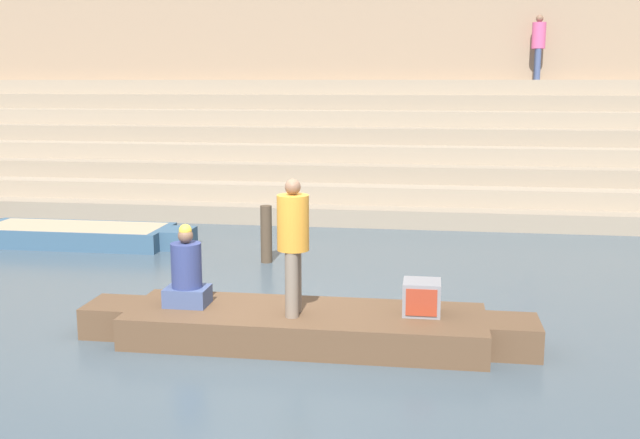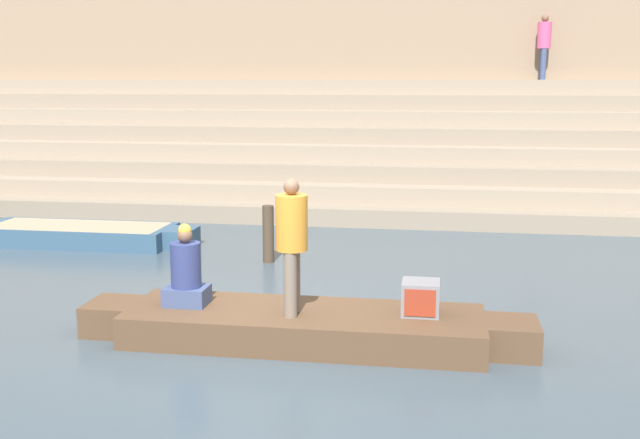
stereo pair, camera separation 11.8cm
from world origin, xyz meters
name	(u,v)px [view 1 (the left image)]	position (x,y,z in m)	size (l,w,h in m)	color
ground_plane	(264,338)	(0.00, 0.00, 0.00)	(120.00, 120.00, 0.00)	#3D4C56
ghat_steps	(354,160)	(0.00, 10.56, 1.11)	(36.00, 5.35, 3.14)	gray
back_wall	(364,44)	(0.00, 13.05, 4.14)	(34.20, 1.28, 8.34)	#937A60
rowboat_main	(305,325)	(0.53, -0.06, 0.21)	(5.49, 1.44, 0.39)	brown
person_standing	(293,238)	(0.41, -0.20, 1.31)	(0.37, 0.37, 1.62)	#756656
person_rowing	(187,274)	(-0.95, -0.02, 0.78)	(0.52, 0.41, 1.02)	#3D4C75
tv_set	(422,297)	(1.91, 0.05, 0.58)	(0.44, 0.44, 0.40)	slate
moored_boat_shore	(75,234)	(-4.78, 4.69, 0.19)	(4.68, 1.28, 0.36)	#33516B
mooring_post	(266,234)	(-0.81, 3.82, 0.50)	(0.20, 0.20, 1.00)	#473828
person_on_steps	(538,43)	(4.67, 12.12, 4.09)	(0.35, 0.35, 1.66)	#3D4C75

